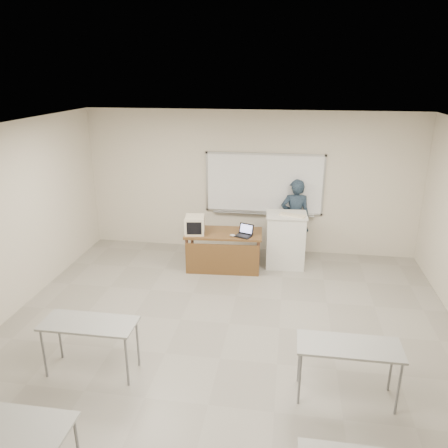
% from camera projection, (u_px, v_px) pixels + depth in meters
% --- Properties ---
extents(floor, '(7.00, 8.00, 0.01)m').
position_uv_depth(floor, '(220.00, 359.00, 5.98)').
color(floor, gray).
rests_on(floor, ground).
extents(whiteboard, '(2.48, 0.10, 1.31)m').
position_uv_depth(whiteboard, '(264.00, 184.00, 9.15)').
color(whiteboard, white).
rests_on(whiteboard, floor).
extents(student_desks, '(4.40, 2.20, 0.73)m').
position_uv_depth(student_desks, '(199.00, 385.00, 4.50)').
color(student_desks, gray).
rests_on(student_desks, floor).
extents(instructor_desk, '(1.49, 0.74, 0.75)m').
position_uv_depth(instructor_desk, '(223.00, 244.00, 8.49)').
color(instructor_desk, brown).
rests_on(instructor_desk, floor).
extents(podium, '(0.78, 0.57, 1.10)m').
position_uv_depth(podium, '(285.00, 240.00, 8.66)').
color(podium, silver).
rests_on(podium, floor).
extents(crt_monitor, '(0.37, 0.42, 0.35)m').
position_uv_depth(crt_monitor, '(195.00, 225.00, 8.43)').
color(crt_monitor, beige).
rests_on(crt_monitor, instructor_desk).
extents(laptop, '(0.29, 0.27, 0.22)m').
position_uv_depth(laptop, '(243.00, 233.00, 8.33)').
color(laptop, black).
rests_on(laptop, instructor_desk).
extents(mouse, '(0.12, 0.10, 0.04)m').
position_uv_depth(mouse, '(233.00, 235.00, 8.30)').
color(mouse, '#A9ABB1').
rests_on(mouse, instructor_desk).
extents(keyboard, '(0.53, 0.31, 0.03)m').
position_uv_depth(keyboard, '(293.00, 215.00, 8.35)').
color(keyboard, beige).
rests_on(keyboard, podium).
extents(presenter, '(0.64, 0.45, 1.66)m').
position_uv_depth(presenter, '(295.00, 218.00, 9.13)').
color(presenter, black).
rests_on(presenter, floor).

